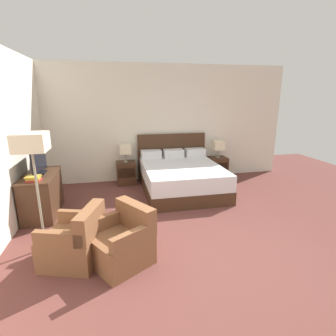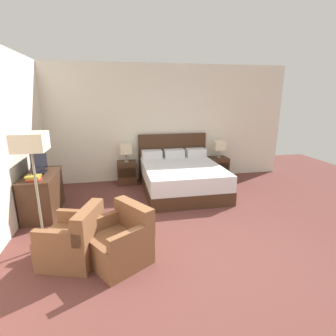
# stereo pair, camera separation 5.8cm
# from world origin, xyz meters

# --- Properties ---
(ground_plane) EXTENTS (11.42, 11.42, 0.00)m
(ground_plane) POSITION_xyz_m (0.00, 0.00, 0.00)
(ground_plane) COLOR brown
(wall_back) EXTENTS (6.72, 0.06, 2.88)m
(wall_back) POSITION_xyz_m (0.00, 3.84, 1.44)
(wall_back) COLOR silver
(wall_back) RESTS_ON ground
(wall_left) EXTENTS (0.06, 5.61, 2.88)m
(wall_left) POSITION_xyz_m (-2.79, 1.60, 1.44)
(wall_left) COLOR silver
(wall_left) RESTS_ON ground
(bed) EXTENTS (1.77, 2.08, 1.19)m
(bed) POSITION_xyz_m (0.33, 2.78, 0.33)
(bed) COLOR #422819
(bed) RESTS_ON ground
(nightstand_left) EXTENTS (0.47, 0.41, 0.56)m
(nightstand_left) POSITION_xyz_m (-0.87, 3.54, 0.28)
(nightstand_left) COLOR #422819
(nightstand_left) RESTS_ON ground
(nightstand_right) EXTENTS (0.47, 0.41, 0.56)m
(nightstand_right) POSITION_xyz_m (1.53, 3.54, 0.28)
(nightstand_right) COLOR #422819
(nightstand_right) RESTS_ON ground
(table_lamp_left) EXTENTS (0.27, 0.27, 0.43)m
(table_lamp_left) POSITION_xyz_m (-0.87, 3.54, 0.87)
(table_lamp_left) COLOR gray
(table_lamp_left) RESTS_ON nightstand_left
(table_lamp_right) EXTENTS (0.27, 0.27, 0.43)m
(table_lamp_right) POSITION_xyz_m (1.53, 3.54, 0.87)
(table_lamp_right) COLOR gray
(table_lamp_right) RESTS_ON nightstand_right
(dresser) EXTENTS (0.53, 1.14, 0.77)m
(dresser) POSITION_xyz_m (-2.47, 2.09, 0.40)
(dresser) COLOR #422819
(dresser) RESTS_ON ground
(tv) EXTENTS (0.18, 0.86, 0.50)m
(tv) POSITION_xyz_m (-2.47, 2.16, 1.01)
(tv) COLOR black
(tv) RESTS_ON dresser
(book_red_cover) EXTENTS (0.23, 0.19, 0.03)m
(book_red_cover) POSITION_xyz_m (-2.46, 1.70, 0.78)
(book_red_cover) COLOR #B7282D
(book_red_cover) RESTS_ON dresser
(book_blue_cover) EXTENTS (0.20, 0.15, 0.04)m
(book_blue_cover) POSITION_xyz_m (-2.46, 1.70, 0.81)
(book_blue_cover) COLOR gold
(book_blue_cover) RESTS_ON book_red_cover
(book_small_top) EXTENTS (0.23, 0.20, 0.03)m
(book_small_top) POSITION_xyz_m (-2.47, 1.70, 0.84)
(book_small_top) COLOR gold
(book_small_top) RESTS_ON book_blue_cover
(armchair_by_window) EXTENTS (0.86, 0.86, 0.76)m
(armchair_by_window) POSITION_xyz_m (-1.71, 0.47, 0.28)
(armchair_by_window) COLOR brown
(armchair_by_window) RESTS_ON ground
(armchair_companion) EXTENTS (0.95, 0.95, 0.76)m
(armchair_companion) POSITION_xyz_m (-1.10, 0.32, 0.28)
(armchair_companion) COLOR brown
(armchair_companion) RESTS_ON ground
(floor_lamp) EXTENTS (0.40, 0.40, 1.67)m
(floor_lamp) POSITION_xyz_m (-2.19, 0.86, 1.45)
(floor_lamp) COLOR gray
(floor_lamp) RESTS_ON ground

